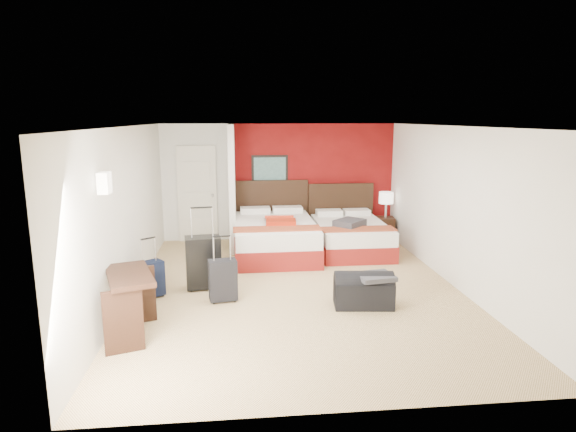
{
  "coord_description": "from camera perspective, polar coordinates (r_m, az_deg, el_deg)",
  "views": [
    {
      "loc": [
        -0.86,
        -7.11,
        2.63
      ],
      "look_at": [
        -0.05,
        0.8,
        1.0
      ],
      "focal_mm": 30.11,
      "sensor_mm": 36.0,
      "label": 1
    }
  ],
  "objects": [
    {
      "name": "ground",
      "position": [
        7.63,
        1.0,
        -8.58
      ],
      "size": [
        6.5,
        6.5,
        0.0
      ],
      "primitive_type": "plane",
      "color": "#D5B983",
      "rests_on": "ground"
    },
    {
      "name": "nightstand",
      "position": [
        10.65,
        11.38,
        -1.52
      ],
      "size": [
        0.41,
        0.41,
        0.52
      ],
      "primitive_type": "cube",
      "rotation": [
        0.0,
        0.0,
        -0.12
      ],
      "color": "black",
      "rests_on": "ground"
    },
    {
      "name": "table_lamp",
      "position": [
        10.54,
        11.49,
        1.3
      ],
      "size": [
        0.34,
        0.34,
        0.55
      ],
      "primitive_type": "cylinder",
      "rotation": [
        0.0,
        0.0,
        0.12
      ],
      "color": "white",
      "rests_on": "nightstand"
    },
    {
      "name": "suitcase_navy",
      "position": [
        7.47,
        -15.95,
        -7.37
      ],
      "size": [
        0.44,
        0.41,
        0.52
      ],
      "primitive_type": "cube",
      "rotation": [
        0.0,
        0.0,
        0.66
      ],
      "color": "black",
      "rests_on": "ground"
    },
    {
      "name": "room_walls",
      "position": [
        8.66,
        -9.37,
        2.3
      ],
      "size": [
        5.02,
        6.52,
        2.5
      ],
      "color": "white",
      "rests_on": "ground"
    },
    {
      "name": "bed_left",
      "position": [
        9.37,
        -1.6,
        -2.63
      ],
      "size": [
        1.57,
        2.22,
        0.66
      ],
      "primitive_type": "cube",
      "rotation": [
        0.0,
        0.0,
        0.01
      ],
      "color": "white",
      "rests_on": "ground"
    },
    {
      "name": "suitcase_charcoal",
      "position": [
        7.11,
        -7.69,
        -7.7
      ],
      "size": [
        0.43,
        0.31,
        0.59
      ],
      "primitive_type": "cube",
      "rotation": [
        0.0,
        0.0,
        0.16
      ],
      "color": "black",
      "rests_on": "ground"
    },
    {
      "name": "bed_right",
      "position": [
        9.7,
        7.41,
        -2.48
      ],
      "size": [
        1.35,
        1.93,
        0.58
      ],
      "primitive_type": "cube",
      "rotation": [
        0.0,
        0.0,
        -0.0
      ],
      "color": "white",
      "rests_on": "ground"
    },
    {
      "name": "entry_door",
      "position": [
        10.47,
        -10.65,
        2.57
      ],
      "size": [
        0.82,
        0.06,
        2.05
      ],
      "primitive_type": "cube",
      "color": "silver",
      "rests_on": "ground"
    },
    {
      "name": "red_suitcase_open",
      "position": [
        9.19,
        -0.94,
        -0.48
      ],
      "size": [
        0.61,
        0.8,
        0.1
      ],
      "primitive_type": "cube",
      "rotation": [
        0.0,
        0.0,
        -0.08
      ],
      "color": "#AB250E",
      "rests_on": "bed_left"
    },
    {
      "name": "jacket_draped",
      "position": [
        6.9,
        10.28,
        -7.05
      ],
      "size": [
        0.55,
        0.48,
        0.07
      ],
      "primitive_type": "cube",
      "rotation": [
        0.0,
        0.0,
        0.16
      ],
      "color": "#3D3D42",
      "rests_on": "duffel_bag"
    },
    {
      "name": "jacket_bundle",
      "position": [
        9.31,
        7.29,
        -0.83
      ],
      "size": [
        0.69,
        0.69,
        0.13
      ],
      "primitive_type": "cube",
      "rotation": [
        0.0,
        0.0,
        0.77
      ],
      "color": "#3E3D43",
      "rests_on": "bed_right"
    },
    {
      "name": "red_accent_panel",
      "position": [
        10.56,
        3.0,
        4.06
      ],
      "size": [
        3.5,
        0.04,
        2.5
      ],
      "primitive_type": "cube",
      "color": "maroon",
      "rests_on": "ground"
    },
    {
      "name": "desk",
      "position": [
        6.22,
        -18.03,
        -9.97
      ],
      "size": [
        0.77,
        1.08,
        0.81
      ],
      "primitive_type": "cube",
      "rotation": [
        0.0,
        0.0,
        0.32
      ],
      "color": "black",
      "rests_on": "ground"
    },
    {
      "name": "partition_wall",
      "position": [
        9.82,
        -6.6,
        3.43
      ],
      "size": [
        0.12,
        1.2,
        2.5
      ],
      "primitive_type": "cube",
      "color": "silver",
      "rests_on": "ground"
    },
    {
      "name": "suitcase_black",
      "position": [
        7.64,
        -9.95,
        -5.58
      ],
      "size": [
        0.57,
        0.4,
        0.8
      ],
      "primitive_type": "cube",
      "rotation": [
        0.0,
        0.0,
        0.13
      ],
      "color": "black",
      "rests_on": "ground"
    },
    {
      "name": "duffel_bag",
      "position": [
        6.98,
        8.9,
        -8.86
      ],
      "size": [
        0.86,
        0.52,
        0.42
      ],
      "primitive_type": "cube",
      "rotation": [
        0.0,
        0.0,
        -0.11
      ],
      "color": "black",
      "rests_on": "ground"
    }
  ]
}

